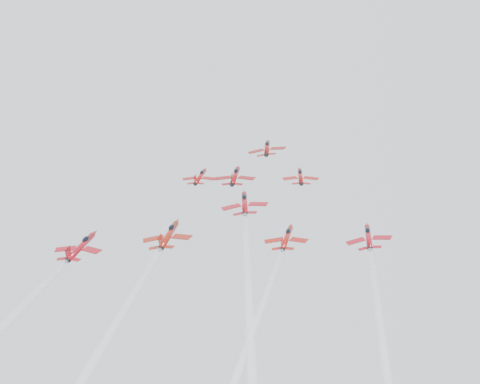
# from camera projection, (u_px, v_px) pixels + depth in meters

# --- Properties ---
(jet_lead) EXTENTS (10.52, 12.78, 10.21)m
(jet_lead) POSITION_uv_depth(u_px,v_px,m) (267.00, 148.00, 163.17)
(jet_lead) COLOR maroon
(jet_row2_left) EXTENTS (8.47, 10.28, 8.22)m
(jet_row2_left) POSITION_uv_depth(u_px,v_px,m) (200.00, 176.00, 147.21)
(jet_row2_left) COLOR #A6100F
(jet_row2_center) EXTENTS (10.20, 12.39, 9.91)m
(jet_row2_center) POSITION_uv_depth(u_px,v_px,m) (235.00, 175.00, 145.48)
(jet_row2_center) COLOR maroon
(jet_row2_right) EXTENTS (8.68, 10.54, 8.42)m
(jet_row2_right) POSITION_uv_depth(u_px,v_px,m) (300.00, 176.00, 141.21)
(jet_row2_right) COLOR #B01110
(jet_center) EXTENTS (10.19, 87.78, 70.08)m
(jet_center) POSITION_uv_depth(u_px,v_px,m) (207.00, 345.00, 84.10)
(jet_center) COLOR #AD101C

